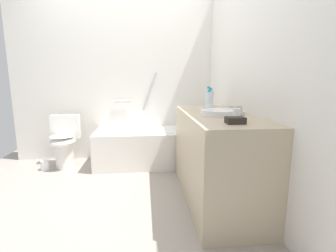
% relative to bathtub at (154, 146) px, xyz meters
% --- Properties ---
extents(ground_plane, '(3.71, 3.71, 0.00)m').
position_rel_bathtub_xyz_m(ground_plane, '(-0.47, -0.91, -0.27)').
color(ground_plane, '#9E9389').
extents(wall_back_tiled, '(3.11, 0.10, 2.36)m').
position_rel_bathtub_xyz_m(wall_back_tiled, '(-0.47, 0.40, 0.91)').
color(wall_back_tiled, silver).
rests_on(wall_back_tiled, ground_plane).
extents(wall_right_mirror, '(0.10, 2.92, 2.36)m').
position_rel_bathtub_xyz_m(wall_right_mirror, '(0.93, -0.91, 0.91)').
color(wall_right_mirror, silver).
rests_on(wall_right_mirror, ground_plane).
extents(bathtub, '(1.63, 0.69, 1.29)m').
position_rel_bathtub_xyz_m(bathtub, '(0.00, 0.00, 0.00)').
color(bathtub, white).
rests_on(bathtub, ground_plane).
extents(toilet, '(0.38, 0.47, 0.72)m').
position_rel_bathtub_xyz_m(toilet, '(-1.23, -0.01, 0.10)').
color(toilet, white).
rests_on(toilet, ground_plane).
extents(vanity_counter, '(0.62, 1.47, 0.87)m').
position_rel_bathtub_xyz_m(vanity_counter, '(0.57, -1.14, 0.17)').
color(vanity_counter, tan).
rests_on(vanity_counter, ground_plane).
extents(sink_basin, '(0.34, 0.34, 0.05)m').
position_rel_bathtub_xyz_m(sink_basin, '(0.56, -1.21, 0.63)').
color(sink_basin, white).
rests_on(sink_basin, vanity_counter).
extents(sink_faucet, '(0.13, 0.15, 0.09)m').
position_rel_bathtub_xyz_m(sink_faucet, '(0.75, -1.21, 0.64)').
color(sink_faucet, '#B5B5BA').
rests_on(sink_faucet, vanity_counter).
extents(water_bottle_0, '(0.07, 0.07, 0.24)m').
position_rel_bathtub_xyz_m(water_bottle_0, '(0.63, -0.54, 0.72)').
color(water_bottle_0, silver).
rests_on(water_bottle_0, vanity_counter).
extents(water_bottle_1, '(0.06, 0.06, 0.24)m').
position_rel_bathtub_xyz_m(water_bottle_1, '(0.58, -0.79, 0.72)').
color(water_bottle_1, silver).
rests_on(water_bottle_1, vanity_counter).
extents(water_bottle_2, '(0.07, 0.07, 0.22)m').
position_rel_bathtub_xyz_m(water_bottle_2, '(0.63, -0.64, 0.71)').
color(water_bottle_2, silver).
rests_on(water_bottle_2, vanity_counter).
extents(water_bottle_3, '(0.06, 0.06, 0.22)m').
position_rel_bathtub_xyz_m(water_bottle_3, '(0.55, -0.87, 0.71)').
color(water_bottle_3, silver).
rests_on(water_bottle_3, vanity_counter).
extents(drinking_glass_0, '(0.06, 0.06, 0.09)m').
position_rel_bathtub_xyz_m(drinking_glass_0, '(0.63, -1.48, 0.65)').
color(drinking_glass_0, white).
rests_on(drinking_glass_0, vanity_counter).
extents(drinking_glass_1, '(0.07, 0.07, 0.08)m').
position_rel_bathtub_xyz_m(drinking_glass_1, '(0.55, -0.97, 0.64)').
color(drinking_glass_1, white).
rests_on(drinking_glass_1, vanity_counter).
extents(amenity_basket, '(0.14, 0.10, 0.05)m').
position_rel_bathtub_xyz_m(amenity_basket, '(0.55, -1.65, 0.63)').
color(amenity_basket, '#2D2823').
rests_on(amenity_basket, vanity_counter).
extents(toilet_paper_roll, '(0.11, 0.11, 0.13)m').
position_rel_bathtub_xyz_m(toilet_paper_roll, '(-1.47, -0.12, -0.20)').
color(toilet_paper_roll, white).
rests_on(toilet_paper_roll, ground_plane).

